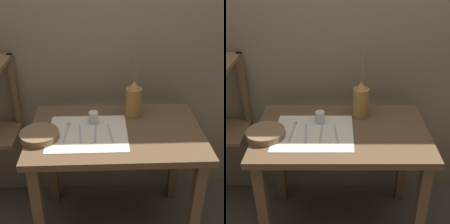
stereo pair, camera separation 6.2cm
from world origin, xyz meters
TOP-DOWN VIEW (x-y plane):
  - ground_plane at (0.00, 0.00)m, footprint 12.00×12.00m
  - stone_wall_back at (0.00, 0.44)m, footprint 7.00×0.06m
  - wooden_table at (0.00, 0.00)m, footprint 1.02×0.65m
  - linen_cloth at (-0.16, -0.03)m, footprint 0.46×0.40m
  - pitcher_with_flowers at (0.12, 0.17)m, footprint 0.10×0.10m
  - wooden_bowl at (-0.43, -0.07)m, footprint 0.22×0.22m
  - glass_tumbler_near at (-0.13, 0.08)m, footprint 0.06×0.06m
  - spoon_outer at (-0.29, 0.02)m, footprint 0.03×0.21m
  - fork_outer at (-0.21, -0.04)m, footprint 0.03×0.20m
  - knife_center at (-0.12, -0.04)m, footprint 0.02×0.20m
  - fork_inner at (-0.03, -0.05)m, footprint 0.04×0.20m

SIDE VIEW (x-z plane):
  - ground_plane at x=0.00m, z-range 0.00..0.00m
  - wooden_table at x=0.00m, z-range 0.26..1.04m
  - linen_cloth at x=-0.16m, z-range 0.78..0.79m
  - fork_outer at x=-0.21m, z-range 0.79..0.79m
  - knife_center at x=-0.12m, z-range 0.79..0.79m
  - fork_inner at x=-0.03m, z-range 0.79..0.79m
  - spoon_outer at x=-0.29m, z-range 0.78..0.80m
  - wooden_bowl at x=-0.43m, z-range 0.78..0.82m
  - glass_tumbler_near at x=-0.13m, z-range 0.79..0.86m
  - pitcher_with_flowers at x=0.12m, z-range 0.68..1.11m
  - stone_wall_back at x=0.00m, z-range 0.00..2.40m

